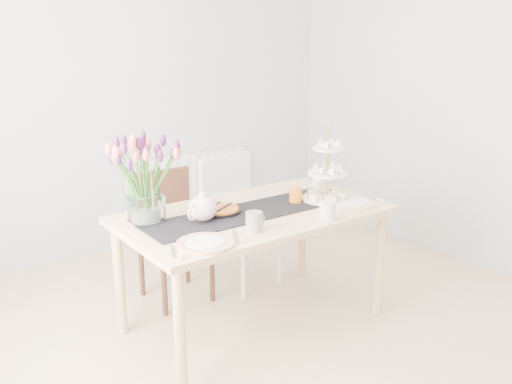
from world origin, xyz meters
TOP-DOWN VIEW (x-y plane):
  - room_shell at (0.00, 0.00)m, footprint 4.50×4.50m
  - radiator at (0.50, 2.19)m, footprint 1.20×0.08m
  - dining_table at (0.01, 0.50)m, footprint 1.60×0.90m
  - chair_brown at (-0.22, 1.18)m, footprint 0.44×0.44m
  - chair_white at (0.29, 1.11)m, footprint 0.52×0.52m
  - table_runner at (0.01, 0.50)m, footprint 1.40×0.35m
  - tulip_vase at (-0.60, 0.70)m, footprint 0.61×0.61m
  - cake_stand at (0.52, 0.40)m, footprint 0.32×0.32m
  - teapot at (-0.34, 0.52)m, footprint 0.33×0.30m
  - cream_jug at (0.68, 0.65)m, footprint 0.09×0.09m
  - tart_tin at (-0.18, 0.60)m, footprint 0.27×0.27m
  - mug_grey at (-0.19, 0.22)m, footprint 0.10×0.10m
  - mug_white at (0.26, 0.13)m, footprint 0.10×0.10m
  - mug_orange at (0.33, 0.49)m, footprint 0.12×0.12m
  - plate_left at (-0.51, 0.20)m, footprint 0.39×0.39m
  - plate_right at (0.60, 0.26)m, footprint 0.30×0.30m

SIDE VIEW (x-z plane):
  - radiator at x=0.50m, z-range 0.15..0.75m
  - chair_brown at x=-0.22m, z-range 0.07..0.96m
  - chair_white at x=0.29m, z-range 0.08..1.02m
  - dining_table at x=0.01m, z-range 0.30..1.05m
  - table_runner at x=0.01m, z-range 0.75..0.76m
  - plate_right at x=0.60m, z-range 0.75..0.77m
  - plate_left at x=-0.51m, z-range 0.75..0.77m
  - tart_tin at x=-0.18m, z-range 0.75..0.78m
  - cream_jug at x=0.68m, z-range 0.75..0.83m
  - mug_orange at x=0.33m, z-range 0.75..0.85m
  - mug_white at x=0.26m, z-range 0.75..0.86m
  - mug_grey at x=-0.19m, z-range 0.75..0.86m
  - teapot at x=-0.34m, z-range 0.75..0.92m
  - cake_stand at x=0.52m, z-range 0.65..1.12m
  - tulip_vase at x=-0.60m, z-range 0.82..1.34m
  - room_shell at x=0.00m, z-range -0.95..3.55m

